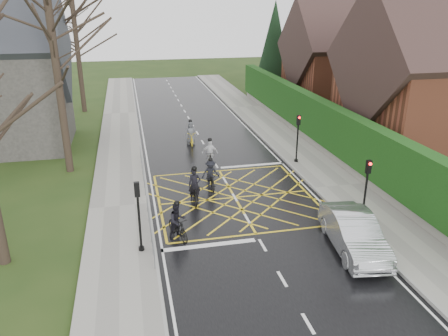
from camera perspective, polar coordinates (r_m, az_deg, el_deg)
name	(u,v)px	position (r m, az deg, el deg)	size (l,w,h in m)	color
ground	(235,198)	(23.38, 1.42, -3.88)	(120.00, 120.00, 0.00)	#1C3110
road	(235,197)	(23.37, 1.42, -3.87)	(9.00, 80.00, 0.01)	black
sidewalk_right	(338,187)	(25.35, 14.72, -2.36)	(3.00, 80.00, 0.15)	gray
sidewalk_left	(120,207)	(22.78, -13.45, -4.98)	(3.00, 80.00, 0.15)	gray
stone_wall	(323,147)	(31.02, 12.76, 2.67)	(0.50, 38.00, 0.70)	slate
hedge	(325,123)	(30.53, 13.02, 5.79)	(0.90, 38.00, 2.80)	#15390F
house_near	(442,85)	(32.03, 26.55, 9.66)	(11.80, 9.80, 11.30)	brown
house_far	(341,63)	(43.75, 15.08, 13.12)	(9.80, 8.80, 10.30)	brown
conifer	(274,48)	(49.45, 6.55, 15.25)	(4.60, 4.60, 10.00)	black
church	(1,78)	(33.99, -27.12, 10.45)	(8.80, 7.80, 11.00)	#2D2B28
tree_near	(52,38)	(26.92, -21.51, 15.53)	(9.24, 9.24, 11.44)	black
tree_mid	(52,19)	(34.93, -21.53, 17.66)	(10.08, 10.08, 12.48)	black
tree_far	(76,33)	(42.86, -18.82, 16.41)	(8.40, 8.40, 10.40)	black
railing_south	(150,224)	(19.33, -9.62, -7.24)	(0.05, 5.04, 1.03)	slate
railing_north	(142,165)	(26.19, -10.63, 0.42)	(0.05, 6.04, 1.03)	slate
traffic_light_ne	(297,139)	(28.02, 9.57, 3.75)	(0.24, 0.31, 3.21)	black
traffic_light_se	(365,192)	(20.97, 17.99, -3.02)	(0.24, 0.31, 3.21)	black
traffic_light_sw	(139,217)	(18.03, -11.03, -6.36)	(0.24, 0.31, 3.21)	black
cyclist_rear	(195,190)	(22.75, -3.82, -2.90)	(0.83, 2.05, 1.95)	black
cyclist_back	(178,224)	(19.40, -6.08, -7.29)	(1.10, 1.84, 1.78)	black
cyclist_mid	(211,177)	(24.41, -1.74, -1.13)	(1.05, 1.81, 1.75)	black
cyclist_front	(210,156)	(27.48, -1.82, 1.56)	(1.07, 1.94, 1.88)	black
cyclist_lead	(191,136)	(32.00, -4.36, 4.24)	(0.83, 1.90, 1.84)	gold
car	(354,233)	(19.17, 16.59, -8.11)	(1.67, 4.79, 1.58)	silver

